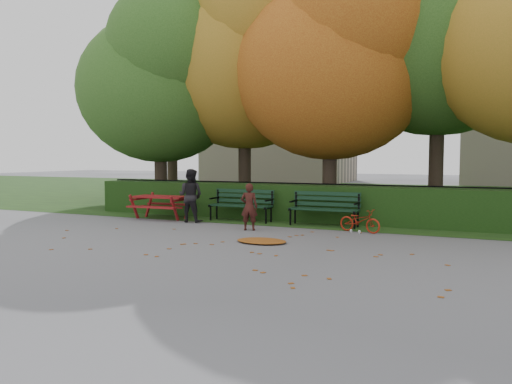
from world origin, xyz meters
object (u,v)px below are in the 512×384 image
at_px(tree_d, 453,14).
at_px(picnic_table, 161,201).
at_px(bench_right, 325,206).
at_px(bicycle, 360,221).
at_px(tree_a, 163,77).
at_px(bench_left, 242,202).
at_px(tree_c, 339,55).
at_px(child, 249,207).
at_px(tree_b, 251,50).
at_px(tree_f, 175,64).
at_px(adult, 191,196).

xyz_separation_m(tree_d, picnic_table, (-7.54, -4.03, -5.46)).
height_order(bench_right, bicycle, bench_right).
height_order(tree_a, bench_left, tree_a).
distance_m(tree_c, tree_d, 3.50).
bearing_deg(bench_right, child, -133.39).
relative_size(tree_b, picnic_table, 5.47).
xyz_separation_m(tree_b, bicycle, (4.63, -3.79, -5.12)).
height_order(tree_f, bench_right, tree_f).
xyz_separation_m(tree_b, child, (2.09, -4.58, -4.82)).
distance_m(bench_left, child, 1.81).
height_order(picnic_table, bicycle, picnic_table).
distance_m(tree_b, picnic_table, 6.16).
height_order(tree_a, bicycle, tree_a).
relative_size(tree_d, child, 8.28).
bearing_deg(tree_b, tree_a, -156.95).
bearing_deg(adult, tree_c, -141.62).
height_order(tree_b, tree_d, tree_d).
distance_m(tree_b, child, 6.97).
xyz_separation_m(tree_a, adult, (2.71, -2.68, -3.79)).
bearing_deg(tree_d, tree_b, -175.62).
height_order(bench_left, child, child).
bearing_deg(child, tree_c, -121.30).
height_order(bench_right, child, child).
distance_m(bench_right, picnic_table, 4.79).
bearing_deg(tree_a, child, -35.24).
height_order(tree_b, bicycle, tree_b).
height_order(tree_c, picnic_table, tree_c).
bearing_deg(tree_a, tree_c, 3.65).
relative_size(tree_c, bench_left, 4.44).
height_order(tree_a, child, tree_a).
relative_size(bench_left, bicycle, 1.70).
distance_m(tree_d, picnic_table, 10.15).
distance_m(tree_b, bench_right, 6.76).
bearing_deg(bench_right, tree_d, 51.77).
bearing_deg(picnic_table, adult, -16.90).
distance_m(bench_right, adult, 3.68).
distance_m(tree_b, adult, 6.05).
height_order(tree_a, adult, tree_a).
xyz_separation_m(tree_f, picnic_table, (3.47, -6.04, -5.18)).
relative_size(tree_c, adult, 5.47).
bearing_deg(adult, tree_a, -49.02).
distance_m(tree_c, tree_f, 8.66).
xyz_separation_m(tree_c, bench_right, (0.27, -2.26, -4.30)).
xyz_separation_m(tree_a, child, (4.83, -3.41, -3.94)).
height_order(tree_d, child, tree_d).
distance_m(bench_left, bicycle, 3.57).
bearing_deg(adult, bench_left, -150.19).
relative_size(bench_right, bicycle, 1.70).
bearing_deg(bench_right, picnic_table, -173.99).
distance_m(tree_d, bench_left, 8.31).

